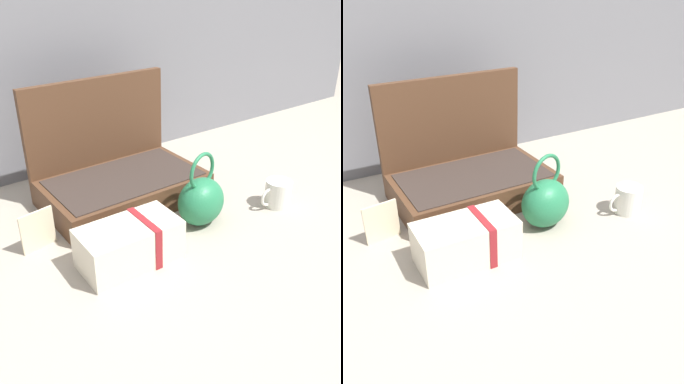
# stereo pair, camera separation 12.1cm
# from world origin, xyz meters

# --- Properties ---
(ground_plane) EXTENTS (6.00, 6.00, 0.00)m
(ground_plane) POSITION_xyz_m (0.00, 0.00, 0.00)
(ground_plane) COLOR #9E9384
(open_suitcase) EXTENTS (0.50, 0.32, 0.38)m
(open_suitcase) POSITION_xyz_m (-0.05, 0.23, 0.08)
(open_suitcase) COLOR #4C301E
(open_suitcase) RESTS_ON ground_plane
(teal_pouch_handbag) EXTENTS (0.18, 0.16, 0.23)m
(teal_pouch_handbag) POSITION_xyz_m (0.07, -0.05, 0.08)
(teal_pouch_handbag) COLOR #237247
(teal_pouch_handbag) RESTS_ON ground_plane
(cream_toiletry_bag) EXTENTS (0.26, 0.14, 0.12)m
(cream_toiletry_bag) POSITION_xyz_m (-0.20, -0.09, 0.06)
(cream_toiletry_bag) COLOR beige
(cream_toiletry_bag) RESTS_ON ground_plane
(coffee_mug) EXTENTS (0.12, 0.08, 0.09)m
(coffee_mug) POSITION_xyz_m (0.33, -0.11, 0.04)
(coffee_mug) COLOR silver
(coffee_mug) RESTS_ON ground_plane
(info_card_left) EXTENTS (0.10, 0.02, 0.11)m
(info_card_left) POSITION_xyz_m (-0.37, 0.11, 0.06)
(info_card_left) COLOR beige
(info_card_left) RESTS_ON ground_plane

